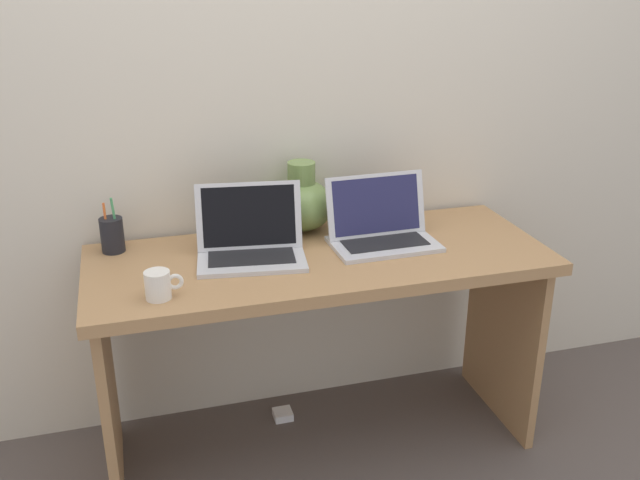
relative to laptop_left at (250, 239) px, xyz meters
The scene contains 9 objects.
ground_plane 0.83m from the laptop_left, 12.00° to the right, with size 6.00×6.00×0.00m, color #564C47.
back_wall 0.54m from the laptop_left, 52.68° to the left, with size 4.40×0.04×2.40m, color beige.
desk 0.31m from the laptop_left, 12.00° to the right, with size 1.50×0.59×0.74m.
laptop_left is the anchor object (origin of this frame).
laptop_right 0.44m from the laptop_left, ahead, with size 0.35×0.23×0.22m.
green_vase 0.29m from the laptop_left, 40.54° to the left, with size 0.22×0.22×0.25m.
coffee_mug 0.38m from the laptop_left, 143.49° to the right, with size 0.11×0.07×0.08m.
pen_cup 0.46m from the laptop_left, 159.07° to the left, with size 0.08×0.08×0.19m.
power_brick 0.80m from the laptop_left, 45.99° to the left, with size 0.07×0.07×0.03m, color white.
Camera 1 is at (-0.58, -2.03, 1.65)m, focal length 39.68 mm.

